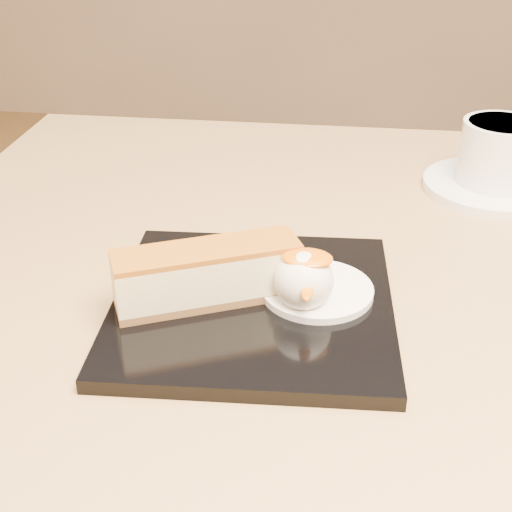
# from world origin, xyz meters

# --- Properties ---
(table) EXTENTS (0.80, 0.80, 0.72)m
(table) POSITION_xyz_m (0.00, 0.00, 0.56)
(table) COLOR black
(table) RESTS_ON ground
(dessert_plate) EXTENTS (0.23, 0.23, 0.01)m
(dessert_plate) POSITION_xyz_m (-0.05, -0.06, 0.73)
(dessert_plate) COLOR black
(dessert_plate) RESTS_ON table
(cheesecake) EXTENTS (0.15, 0.09, 0.05)m
(cheesecake) POSITION_xyz_m (-0.08, -0.06, 0.76)
(cheesecake) COLOR brown
(cheesecake) RESTS_ON dessert_plate
(cream_smear) EXTENTS (0.09, 0.09, 0.01)m
(cream_smear) POSITION_xyz_m (0.00, -0.04, 0.73)
(cream_smear) COLOR white
(cream_smear) RESTS_ON dessert_plate
(ice_cream_scoop) EXTENTS (0.05, 0.05, 0.05)m
(ice_cream_scoop) POSITION_xyz_m (-0.01, -0.06, 0.76)
(ice_cream_scoop) COLOR white
(ice_cream_scoop) RESTS_ON cream_smear
(mango_sauce) EXTENTS (0.04, 0.03, 0.01)m
(mango_sauce) POSITION_xyz_m (-0.01, -0.06, 0.77)
(mango_sauce) COLOR #DC6506
(mango_sauce) RESTS_ON ice_cream_scoop
(mint_sprig) EXTENTS (0.04, 0.03, 0.00)m
(mint_sprig) POSITION_xyz_m (-0.03, -0.02, 0.74)
(mint_sprig) COLOR green
(mint_sprig) RESTS_ON cream_smear
(saucer) EXTENTS (0.15, 0.15, 0.01)m
(saucer) POSITION_xyz_m (0.18, 0.21, 0.72)
(saucer) COLOR white
(saucer) RESTS_ON table
(coffee_cup) EXTENTS (0.11, 0.08, 0.07)m
(coffee_cup) POSITION_xyz_m (0.18, 0.21, 0.76)
(coffee_cup) COLOR white
(coffee_cup) RESTS_ON saucer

